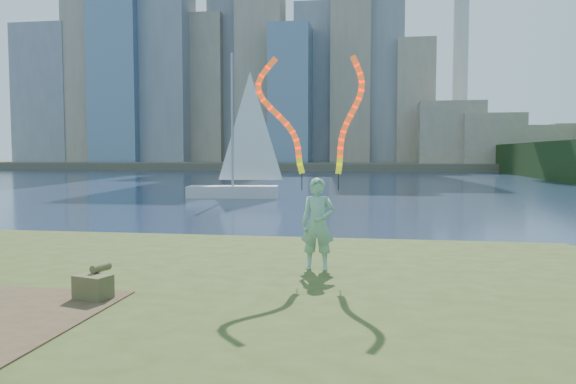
# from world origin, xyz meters

# --- Properties ---
(ground) EXTENTS (320.00, 320.00, 0.00)m
(ground) POSITION_xyz_m (0.00, 0.00, 0.00)
(ground) COLOR #19263F
(ground) RESTS_ON ground
(grassy_knoll) EXTENTS (20.00, 18.00, 0.80)m
(grassy_knoll) POSITION_xyz_m (0.00, -2.30, 0.34)
(grassy_knoll) COLOR #384719
(grassy_knoll) RESTS_ON ground
(far_shore) EXTENTS (320.00, 40.00, 1.20)m
(far_shore) POSITION_xyz_m (0.00, 95.00, 0.60)
(far_shore) COLOR #4E4939
(far_shore) RESTS_ON ground
(woman_with_ribbons) EXTENTS (2.03, 0.39, 3.97)m
(woman_with_ribbons) POSITION_xyz_m (1.84, 0.37, 2.22)
(woman_with_ribbons) COLOR #247E52
(woman_with_ribbons) RESTS_ON grassy_knoll
(canvas_bag) EXTENTS (0.55, 0.61, 0.45)m
(canvas_bag) POSITION_xyz_m (-1.00, -2.14, 0.99)
(canvas_bag) COLOR #454027
(canvas_bag) RESTS_ON grassy_knoll
(sailboat) EXTENTS (6.02, 2.42, 9.04)m
(sailboat) POSITION_xyz_m (-5.86, 24.99, 1.55)
(sailboat) COLOR beige
(sailboat) RESTS_ON ground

